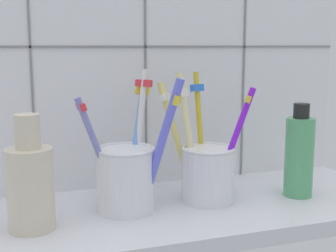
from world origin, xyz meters
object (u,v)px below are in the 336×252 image
(toothbrush_cup_left, at_px, (127,174))
(toothbrush_cup_right, at_px, (207,168))
(ceramic_vase, at_px, (30,184))
(soap_bottle, at_px, (299,155))

(toothbrush_cup_left, xyz_separation_m, toothbrush_cup_right, (0.11, 0.00, -0.00))
(toothbrush_cup_left, height_order, ceramic_vase, toothbrush_cup_left)
(toothbrush_cup_left, xyz_separation_m, ceramic_vase, (-0.12, -0.03, 0.01))
(toothbrush_cup_right, bearing_deg, ceramic_vase, -172.98)
(toothbrush_cup_right, xyz_separation_m, ceramic_vase, (-0.23, -0.03, 0.01))
(toothbrush_cup_left, bearing_deg, ceramic_vase, -167.53)
(toothbrush_cup_right, distance_m, soap_bottle, 0.13)
(toothbrush_cup_left, distance_m, soap_bottle, 0.24)
(ceramic_vase, relative_size, soap_bottle, 1.02)
(ceramic_vase, bearing_deg, soap_bottle, 0.80)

